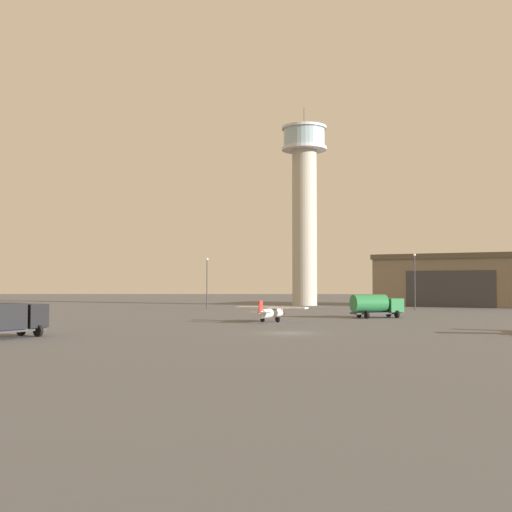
{
  "coord_description": "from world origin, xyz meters",
  "views": [
    {
      "loc": [
        -2.06,
        -58.94,
        4.59
      ],
      "look_at": [
        -3.12,
        18.14,
        7.77
      ],
      "focal_mm": 45.32,
      "sensor_mm": 36.0,
      "label": 1
    }
  ],
  "objects": [
    {
      "name": "truck_box_black",
      "position": [
        -23.51,
        -5.92,
        1.66
      ],
      "size": [
        5.65,
        7.22,
        2.89
      ],
      "rotation": [
        0.0,
        0.0,
        1.04
      ],
      "color": "#38383D",
      "rests_on": "ground_plane"
    },
    {
      "name": "hangar",
      "position": [
        36.48,
        69.4,
        5.07
      ],
      "size": [
        35.55,
        30.65,
        10.1
      ],
      "rotation": [
        0.0,
        0.0,
        -2.05
      ],
      "color": "#7A6B56",
      "rests_on": "ground_plane"
    },
    {
      "name": "light_post_west",
      "position": [
        22.87,
        48.71,
        5.55
      ],
      "size": [
        0.44,
        0.44,
        9.41
      ],
      "color": "#38383D",
      "rests_on": "ground_plane"
    },
    {
      "name": "airplane_white",
      "position": [
        -1.42,
        16.2,
        1.2
      ],
      "size": [
        8.48,
        6.73,
        2.57
      ],
      "rotation": [
        0.0,
        0.0,
        1.17
      ],
      "color": "white",
      "rests_on": "ground_plane"
    },
    {
      "name": "light_post_north",
      "position": [
        -12.21,
        54.16,
        5.29
      ],
      "size": [
        0.44,
        0.44,
        8.91
      ],
      "color": "#38383D",
      "rests_on": "ground_plane"
    },
    {
      "name": "truck_fuel_tanker_green",
      "position": [
        12.35,
        25.41,
        1.68
      ],
      "size": [
        7.11,
        4.49,
        3.04
      ],
      "rotation": [
        0.0,
        0.0,
        0.32
      ],
      "color": "#38383D",
      "rests_on": "ground_plane"
    },
    {
      "name": "ground_plane",
      "position": [
        0.0,
        0.0,
        0.0
      ],
      "size": [
        400.0,
        400.0,
        0.0
      ],
      "primitive_type": "plane",
      "color": "#545456"
    },
    {
      "name": "control_tower",
      "position": [
        5.95,
        70.99,
        21.32
      ],
      "size": [
        9.07,
        9.07,
        40.19
      ],
      "color": "#B2AD9E",
      "rests_on": "ground_plane"
    }
  ]
}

